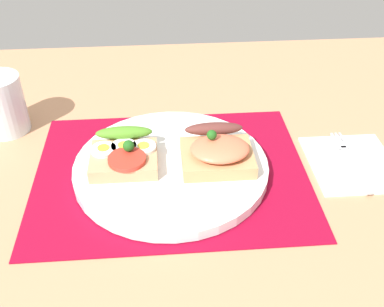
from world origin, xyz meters
The scene contains 8 objects.
ground_plane centered at (0.00, 0.00, -1.60)cm, with size 120.00×90.00×3.20cm, color tan.
placemat centered at (0.00, 0.00, 0.15)cm, with size 38.69×30.30×0.30cm, color maroon.
plate centered at (0.00, 0.00, 1.06)cm, with size 27.55×27.55×1.52cm, color white.
sandwich_egg_tomato centered at (-6.44, 0.47, 3.33)cm, with size 9.25×9.24×4.12cm.
sandwich_salmon centered at (6.58, -0.17, 3.68)cm, with size 9.97×9.70×5.22cm.
napkin centered at (26.63, 0.08, 0.30)cm, with size 12.42×13.70×0.60cm, color white.
fork centered at (26.31, 0.26, 0.76)cm, with size 1.62×14.32×0.32cm.
drinking_glass centered at (-25.98, 13.34, 4.69)cm, with size 7.18×7.18×9.39cm, color silver.
Camera 1 is at (-1.06, -51.57, 42.16)cm, focal length 43.30 mm.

